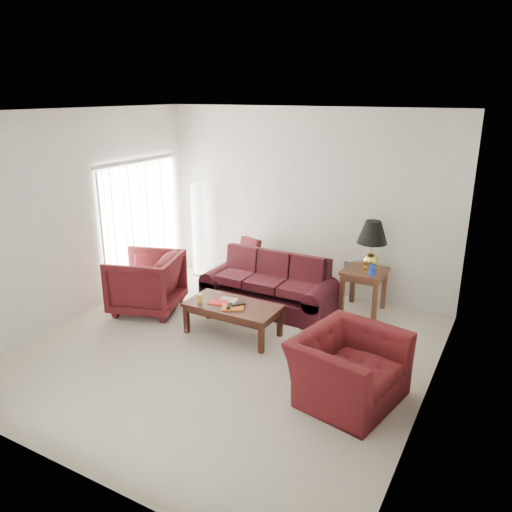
{
  "coord_description": "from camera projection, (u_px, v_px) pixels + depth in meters",
  "views": [
    {
      "loc": [
        3.17,
        -4.88,
        3.21
      ],
      "look_at": [
        0.0,
        0.85,
        1.05
      ],
      "focal_mm": 35.0,
      "sensor_mm": 36.0,
      "label": 1
    }
  ],
  "objects": [
    {
      "name": "remote_b",
      "position": [
        239.0,
        304.0,
        6.73
      ],
      "size": [
        0.16,
        0.18,
        0.02
      ],
      "primitive_type": "cube",
      "rotation": [
        0.0,
        0.0,
        -0.66
      ],
      "color": "black",
      "rests_on": "coffee_table"
    },
    {
      "name": "sofa",
      "position": [
        268.0,
        284.0,
        7.63
      ],
      "size": [
        2.08,
        1.01,
        0.83
      ],
      "primitive_type": null,
      "rotation": [
        0.0,
        0.0,
        -0.07
      ],
      "color": "black",
      "rests_on": "ground"
    },
    {
      "name": "armchair_right",
      "position": [
        348.0,
        368.0,
        5.39
      ],
      "size": [
        1.21,
        1.32,
        0.74
      ],
      "primitive_type": "imported",
      "rotation": [
        0.0,
        0.0,
        1.37
      ],
      "color": "#461013",
      "rests_on": "ground"
    },
    {
      "name": "blinds",
      "position": [
        143.0,
        225.0,
        8.37
      ],
      "size": [
        0.1,
        2.0,
        2.16
      ],
      "primitive_type": "cube",
      "color": "silver",
      "rests_on": "ground"
    },
    {
      "name": "picture_frame",
      "position": [
        358.0,
        260.0,
        7.64
      ],
      "size": [
        0.21,
        0.22,
        0.06
      ],
      "primitive_type": "cube",
      "rotation": [
        1.36,
        0.0,
        0.58
      ],
      "color": "silver",
      "rests_on": "end_table"
    },
    {
      "name": "magazine_red",
      "position": [
        218.0,
        302.0,
        6.85
      ],
      "size": [
        0.28,
        0.24,
        0.01
      ],
      "primitive_type": "cube",
      "rotation": [
        0.0,
        0.0,
        0.24
      ],
      "color": "red",
      "rests_on": "coffee_table"
    },
    {
      "name": "armchair_left",
      "position": [
        146.0,
        283.0,
        7.58
      ],
      "size": [
        1.24,
        1.22,
        0.9
      ],
      "primitive_type": "imported",
      "rotation": [
        0.0,
        0.0,
        -1.26
      ],
      "color": "#461015",
      "rests_on": "ground"
    },
    {
      "name": "table_lamp",
      "position": [
        372.0,
        246.0,
        7.37
      ],
      "size": [
        0.51,
        0.51,
        0.75
      ],
      "primitive_type": null,
      "rotation": [
        0.0,
        0.0,
        -0.15
      ],
      "color": "gold",
      "rests_on": "end_table"
    },
    {
      "name": "end_table",
      "position": [
        363.0,
        290.0,
        7.58
      ],
      "size": [
        0.65,
        0.65,
        0.67
      ],
      "primitive_type": null,
      "rotation": [
        0.0,
        0.0,
        0.06
      ],
      "color": "#52301C",
      "rests_on": "ground"
    },
    {
      "name": "floor_lamp",
      "position": [
        199.0,
        230.0,
        8.96
      ],
      "size": [
        0.31,
        0.31,
        1.7
      ],
      "primitive_type": null,
      "rotation": [
        0.0,
        0.0,
        0.15
      ],
      "color": "white",
      "rests_on": "ground"
    },
    {
      "name": "yellow_glass",
      "position": [
        200.0,
        298.0,
        6.85
      ],
      "size": [
        0.07,
        0.07,
        0.12
      ],
      "primitive_type": "cylinder",
      "rotation": [
        0.0,
        0.0,
        -0.02
      ],
      "color": "gold",
      "rests_on": "coffee_table"
    },
    {
      "name": "throw_pillow",
      "position": [
        250.0,
        249.0,
        8.46
      ],
      "size": [
        0.43,
        0.29,
        0.41
      ],
      "primitive_type": "cube",
      "rotation": [
        -0.21,
        0.0,
        -0.28
      ],
      "color": "black",
      "rests_on": "sofa"
    },
    {
      "name": "floor",
      "position": [
        225.0,
        350.0,
        6.51
      ],
      "size": [
        5.0,
        5.0,
        0.0
      ],
      "primitive_type": "plane",
      "color": "beige",
      "rests_on": "ground"
    },
    {
      "name": "clock",
      "position": [
        348.0,
        265.0,
        7.48
      ],
      "size": [
        0.14,
        0.07,
        0.13
      ],
      "primitive_type": "cube",
      "rotation": [
        0.0,
        0.0,
        -0.21
      ],
      "color": "white",
      "rests_on": "end_table"
    },
    {
      "name": "magazine_orange",
      "position": [
        233.0,
        307.0,
        6.69
      ],
      "size": [
        0.36,
        0.33,
        0.02
      ],
      "primitive_type": "cube",
      "rotation": [
        0.0,
        0.0,
        0.47
      ],
      "color": "#D75D19",
      "rests_on": "coffee_table"
    },
    {
      "name": "blue_canister",
      "position": [
        372.0,
        270.0,
        7.23
      ],
      "size": [
        0.12,
        0.12,
        0.15
      ],
      "primitive_type": "cylinder",
      "rotation": [
        0.0,
        0.0,
        0.3
      ],
      "color": "#1C38BB",
      "rests_on": "end_table"
    },
    {
      "name": "coffee_table",
      "position": [
        233.0,
        319.0,
        6.87
      ],
      "size": [
        1.4,
        0.9,
        0.45
      ],
      "primitive_type": null,
      "rotation": [
        0.0,
        0.0,
        -0.21
      ],
      "color": "black",
      "rests_on": "ground"
    },
    {
      "name": "magazine_white",
      "position": [
        228.0,
        300.0,
        6.92
      ],
      "size": [
        0.27,
        0.21,
        0.01
      ],
      "primitive_type": "cube",
      "rotation": [
        0.0,
        0.0,
        0.12
      ],
      "color": "beige",
      "rests_on": "coffee_table"
    },
    {
      "name": "remote_a",
      "position": [
        229.0,
        306.0,
        6.69
      ],
      "size": [
        0.12,
        0.19,
        0.02
      ],
      "primitive_type": "cube",
      "rotation": [
        0.0,
        0.0,
        0.39
      ],
      "color": "black",
      "rests_on": "coffee_table"
    }
  ]
}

